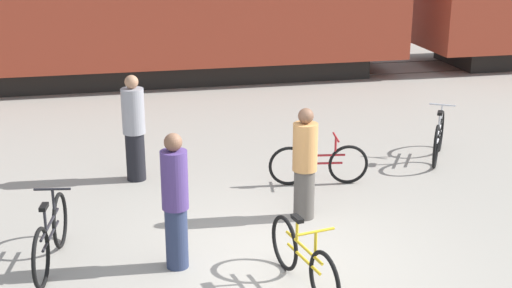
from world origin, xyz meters
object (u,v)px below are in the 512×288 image
bicycle_yellow (303,259)px  person_in_purple (175,201)px  bicycle_maroon (319,164)px  bicycle_silver (439,138)px  person_in_grey (134,129)px  bicycle_black (51,237)px  person_in_tan (305,164)px

bicycle_yellow → person_in_purple: size_ratio=0.98×
bicycle_maroon → bicycle_silver: bearing=16.7°
person_in_grey → bicycle_yellow: bearing=-130.0°
bicycle_black → person_in_purple: bearing=-13.7°
bicycle_black → bicycle_yellow: bearing=-22.5°
bicycle_maroon → bicycle_black: bearing=-154.2°
bicycle_maroon → person_in_tan: 1.43m
person_in_grey → person_in_purple: bearing=-147.2°
bicycle_maroon → person_in_tan: (-0.59, -1.22, 0.47)m
person_in_purple → bicycle_black: bearing=52.7°
bicycle_silver → person_in_purple: size_ratio=0.86×
bicycle_black → bicycle_silver: bearing=22.5°
person_in_purple → bicycle_silver: bearing=-82.1°
bicycle_yellow → bicycle_maroon: (1.16, 3.17, -0.02)m
bicycle_yellow → bicycle_silver: bicycle_silver is taller
bicycle_black → person_in_tan: size_ratio=1.10×
person_in_purple → person_in_grey: (-0.33, 3.18, -0.00)m
person_in_tan → bicycle_yellow: bearing=-131.0°
bicycle_silver → bicycle_black: bearing=-157.5°
bicycle_yellow → bicycle_maroon: bearing=69.9°
bicycle_yellow → person_in_tan: bearing=73.8°
bicycle_black → person_in_tan: (3.47, 0.74, 0.43)m
bicycle_silver → person_in_tan: person_in_tan is taller
bicycle_black → bicycle_yellow: 3.15m
bicycle_maroon → person_in_purple: size_ratio=0.92×
bicycle_yellow → person_in_tan: size_ratio=1.04×
bicycle_black → bicycle_maroon: 4.51m
bicycle_black → person_in_tan: person_in_tan is taller
bicycle_maroon → person_in_grey: (-2.87, 0.85, 0.53)m
bicycle_black → bicycle_maroon: (4.07, 1.96, -0.04)m
bicycle_black → person_in_purple: person_in_purple is taller
bicycle_black → bicycle_yellow: bicycle_black is taller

